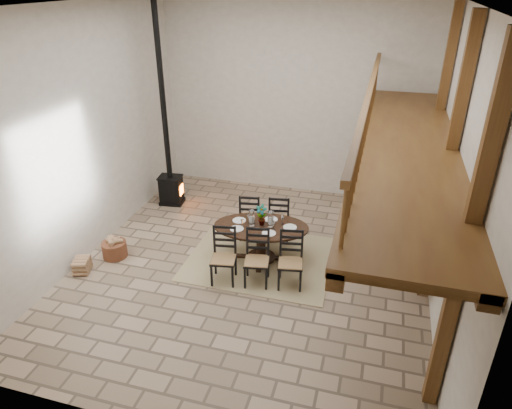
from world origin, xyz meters
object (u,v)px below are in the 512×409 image
(wood_stove, at_px, (169,163))
(log_basket, at_px, (114,249))
(log_stack, at_px, (82,265))
(dining_table, at_px, (260,244))

(wood_stove, height_order, log_basket, wood_stove)
(wood_stove, distance_m, log_basket, 2.84)
(log_stack, bearing_deg, log_basket, 64.40)
(wood_stove, height_order, log_stack, wood_stove)
(log_basket, bearing_deg, log_stack, -115.60)
(dining_table, relative_size, log_stack, 5.04)
(log_basket, bearing_deg, dining_table, 11.67)
(dining_table, bearing_deg, wood_stove, 135.89)
(wood_stove, bearing_deg, log_stack, -104.00)
(wood_stove, xyz_separation_m, log_basket, (-0.08, -2.67, -0.96))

